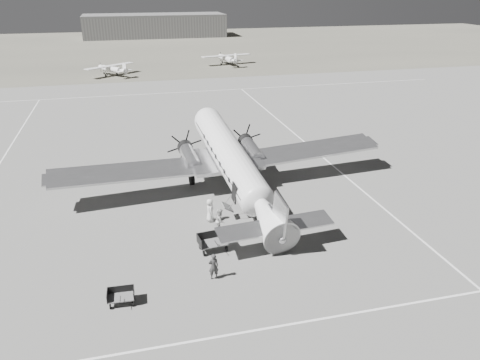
# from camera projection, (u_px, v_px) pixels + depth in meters

# --- Properties ---
(ground) EXTENTS (260.00, 260.00, 0.00)m
(ground) POSITION_uv_depth(u_px,v_px,m) (218.00, 205.00, 35.50)
(ground) COLOR slate
(ground) RESTS_ON ground
(taxi_line_near) EXTENTS (60.00, 0.15, 0.01)m
(taxi_line_near) POSITION_uv_depth(u_px,v_px,m) (275.00, 327.00, 23.01)
(taxi_line_near) COLOR silver
(taxi_line_near) RESTS_ON ground
(taxi_line_right) EXTENTS (0.15, 80.00, 0.01)m
(taxi_line_right) POSITION_uv_depth(u_px,v_px,m) (361.00, 190.00, 38.18)
(taxi_line_right) COLOR silver
(taxi_line_right) RESTS_ON ground
(taxi_line_horizon) EXTENTS (90.00, 0.15, 0.01)m
(taxi_line_horizon) POSITION_uv_depth(u_px,v_px,m) (165.00, 93.00, 71.20)
(taxi_line_horizon) COLOR silver
(taxi_line_horizon) RESTS_ON ground
(grass_infield) EXTENTS (260.00, 90.00, 0.01)m
(grass_infield) POSITION_uv_depth(u_px,v_px,m) (144.00, 48.00, 120.30)
(grass_infield) COLOR #605D51
(grass_infield) RESTS_ON ground
(hangar_main) EXTENTS (42.00, 14.00, 6.60)m
(hangar_main) POSITION_uv_depth(u_px,v_px,m) (155.00, 25.00, 142.44)
(hangar_main) COLOR slate
(hangar_main) RESTS_ON ground
(dc3_airliner) EXTENTS (29.48, 21.74, 5.31)m
(dc3_airliner) POSITION_uv_depth(u_px,v_px,m) (234.00, 165.00, 36.05)
(dc3_airliner) COLOR silver
(dc3_airliner) RESTS_ON ground
(light_plane_left) EXTENTS (12.77, 12.42, 2.06)m
(light_plane_left) POSITION_uv_depth(u_px,v_px,m) (112.00, 70.00, 83.85)
(light_plane_left) COLOR silver
(light_plane_left) RESTS_ON ground
(light_plane_right) EXTENTS (12.00, 10.47, 2.17)m
(light_plane_right) POSITION_uv_depth(u_px,v_px,m) (227.00, 59.00, 94.81)
(light_plane_right) COLOR silver
(light_plane_right) RESTS_ON ground
(baggage_cart_near) EXTENTS (2.10, 1.60, 1.10)m
(baggage_cart_near) POSITION_uv_depth(u_px,v_px,m) (213.00, 242.00, 29.41)
(baggage_cart_near) COLOR #585858
(baggage_cart_near) RESTS_ON ground
(baggage_cart_far) EXTENTS (1.52, 1.10, 0.83)m
(baggage_cart_far) POSITION_uv_depth(u_px,v_px,m) (121.00, 297.00, 24.55)
(baggage_cart_far) COLOR #585858
(baggage_cart_far) RESTS_ON ground
(ground_crew) EXTENTS (0.61, 0.42, 1.61)m
(ground_crew) POSITION_uv_depth(u_px,v_px,m) (214.00, 266.00, 26.48)
(ground_crew) COLOR #2F2F2F
(ground_crew) RESTS_ON ground
(ramp_agent) EXTENTS (0.97, 1.05, 1.73)m
(ramp_agent) POSITION_uv_depth(u_px,v_px,m) (220.00, 220.00, 31.44)
(ramp_agent) COLOR #B0B0AE
(ramp_agent) RESTS_ON ground
(passenger) EXTENTS (0.56, 0.84, 1.69)m
(passenger) POSITION_uv_depth(u_px,v_px,m) (210.00, 210.00, 32.89)
(passenger) COLOR silver
(passenger) RESTS_ON ground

